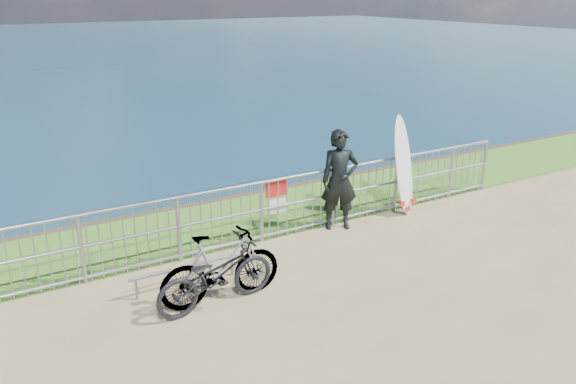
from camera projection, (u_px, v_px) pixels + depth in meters
grass_strip at (259, 215)px, 11.03m from camera, size 120.00×120.00×0.00m
railing at (287, 206)px, 9.95m from camera, size 10.06×0.10×1.13m
surfer at (340, 180)px, 10.18m from camera, size 0.80×0.68×1.86m
surfboard at (404, 169)px, 10.89m from camera, size 0.61×0.57×1.97m
bicycle_near at (216, 276)px, 7.74m from camera, size 1.82×0.78×0.93m
bicycle_far at (221, 267)px, 7.84m from camera, size 1.79×0.57×1.07m
bike_rack at (186, 269)px, 8.29m from camera, size 1.70×0.05×0.35m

